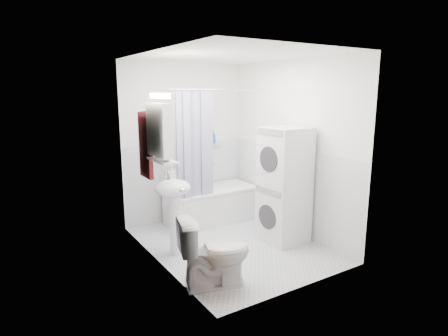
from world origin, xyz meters
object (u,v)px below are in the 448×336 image
sink (173,200)px  washer_dryer (284,185)px  toilet (215,253)px  bathtub (211,203)px

sink → washer_dryer: (1.43, -0.36, 0.06)m
washer_dryer → toilet: size_ratio=2.07×
bathtub → sink: 1.34m
bathtub → toilet: (-0.95, -1.71, 0.08)m
bathtub → sink: size_ratio=1.31×
bathtub → toilet: 1.96m
washer_dryer → toilet: (-1.40, -0.55, -0.40)m
bathtub → washer_dryer: size_ratio=0.89×
bathtub → sink: bearing=-140.9°
toilet → bathtub: bearing=-13.2°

